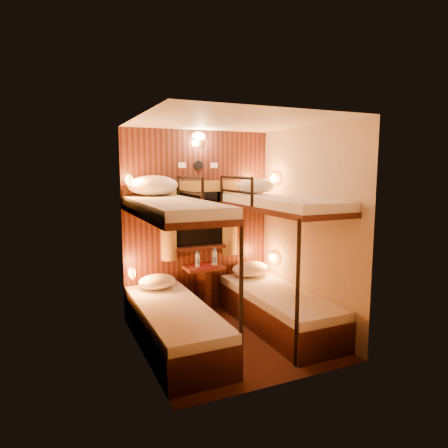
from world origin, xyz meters
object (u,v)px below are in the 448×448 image
bunk_right (278,282)px  bottle_right (215,258)px  table (204,283)px  bunk_left (174,297)px  bottle_left (198,261)px

bunk_right → bottle_right: (-0.51, 0.74, 0.19)m
table → bottle_right: bearing=-16.8°
bunk_left → bottle_left: (0.55, 0.74, 0.18)m
bottle_left → bunk_right: bearing=-44.9°
bunk_right → bottle_right: 0.92m
bottle_left → bottle_right: size_ratio=0.92×
bunk_right → bottle_left: (-0.75, 0.74, 0.18)m
bunk_right → bottle_left: size_ratio=9.11×
bottle_left → table: bearing=21.1°
bunk_left → bunk_right: same height
bunk_right → table: 1.02m
bunk_left → bottle_right: bunk_left is taller
bottle_left → bottle_right: 0.23m
bunk_right → table: size_ratio=2.90×
bottle_right → bunk_right: bearing=-55.3°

